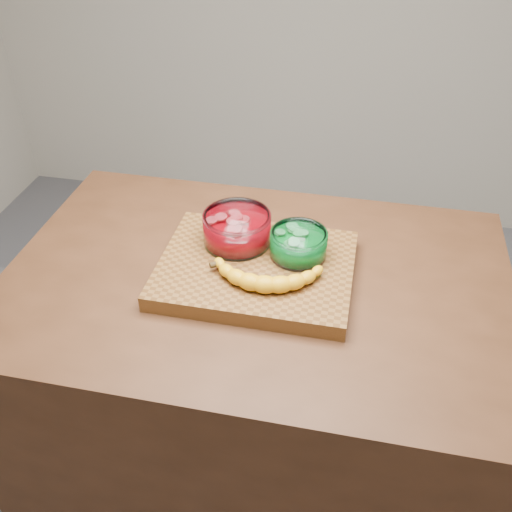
# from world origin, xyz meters

# --- Properties ---
(ground) EXTENTS (3.50, 3.50, 0.00)m
(ground) POSITION_xyz_m (0.00, 0.00, 0.00)
(ground) COLOR slate
(ground) RESTS_ON ground
(counter) EXTENTS (1.20, 0.80, 0.90)m
(counter) POSITION_xyz_m (0.00, 0.00, 0.45)
(counter) COLOR #472715
(counter) RESTS_ON ground
(cutting_board) EXTENTS (0.45, 0.35, 0.04)m
(cutting_board) POSITION_xyz_m (0.00, 0.00, 0.92)
(cutting_board) COLOR brown
(cutting_board) RESTS_ON counter
(bowl_red) EXTENTS (0.16, 0.16, 0.08)m
(bowl_red) POSITION_xyz_m (-0.06, 0.07, 0.98)
(bowl_red) COLOR white
(bowl_red) RESTS_ON cutting_board
(bowl_green) EXTENTS (0.13, 0.13, 0.06)m
(bowl_green) POSITION_xyz_m (0.09, 0.05, 0.97)
(bowl_green) COLOR white
(bowl_green) RESTS_ON cutting_board
(banana) EXTENTS (0.29, 0.13, 0.04)m
(banana) POSITION_xyz_m (0.03, -0.06, 0.96)
(banana) COLOR gold
(banana) RESTS_ON cutting_board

